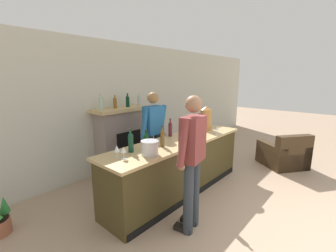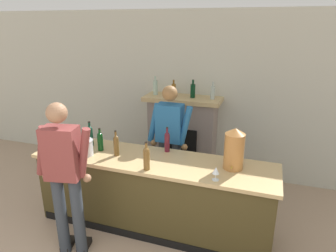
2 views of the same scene
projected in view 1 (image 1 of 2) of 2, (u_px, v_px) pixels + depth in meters
wall_back_panel at (121, 106)px, 5.01m from camera, size 12.00×0.07×2.75m
bar_counter at (179, 166)px, 3.95m from camera, size 3.01×0.75×0.95m
fireplace_stone at (123, 139)px, 4.84m from camera, size 1.26×0.52×1.71m
armchair_black at (284, 155)px, 5.13m from camera, size 1.15×1.16×0.80m
person_customer at (192, 159)px, 2.84m from camera, size 0.65×0.36×1.80m
person_bartender at (154, 133)px, 4.26m from camera, size 0.66×0.31×1.74m
copper_dispenser at (206, 118)px, 4.56m from camera, size 0.23×0.27×0.49m
ice_bucket_steel at (150, 148)px, 3.09m from camera, size 0.25×0.25×0.20m
wine_bottle_burgundy_dark at (146, 141)px, 3.30m from camera, size 0.07×0.07×0.31m
wine_bottle_rose_blush at (131, 142)px, 3.21m from camera, size 0.08×0.08×0.34m
wine_bottle_port_short at (162, 138)px, 3.45m from camera, size 0.07×0.07×0.33m
wine_bottle_cabernet_heavy at (194, 134)px, 3.67m from camera, size 0.07×0.07×0.34m
wine_bottle_merlot_tall at (170, 128)px, 4.07m from camera, size 0.07×0.07×0.33m
wine_glass_by_dispenser at (124, 150)px, 2.94m from camera, size 0.07×0.07×0.16m
wine_glass_back_row at (217, 128)px, 4.27m from camera, size 0.08×0.08×0.15m
wine_glass_mid_counter at (117, 149)px, 3.01m from camera, size 0.08×0.08×0.16m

